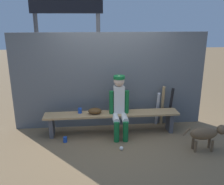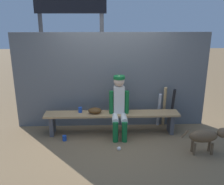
# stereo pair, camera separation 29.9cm
# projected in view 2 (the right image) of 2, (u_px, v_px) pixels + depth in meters

# --- Properties ---
(ground_plane) EXTENTS (30.00, 30.00, 0.00)m
(ground_plane) POSITION_uv_depth(u_px,v_px,m) (112.00, 133.00, 5.26)
(ground_plane) COLOR brown
(chainlink_fence) EXTENTS (4.22, 0.03, 2.09)m
(chainlink_fence) POSITION_uv_depth(u_px,v_px,m) (111.00, 81.00, 5.36)
(chainlink_fence) COLOR #595E63
(chainlink_fence) RESTS_ON ground_plane
(dugout_bench) EXTENTS (2.82, 0.36, 0.46)m
(dugout_bench) POSITION_uv_depth(u_px,v_px,m) (112.00, 117.00, 5.15)
(dugout_bench) COLOR tan
(dugout_bench) RESTS_ON ground_plane
(player_seated) EXTENTS (0.41, 0.55, 1.26)m
(player_seated) POSITION_uv_depth(u_px,v_px,m) (119.00, 105.00, 4.96)
(player_seated) COLOR silver
(player_seated) RESTS_ON ground_plane
(baseball_glove) EXTENTS (0.28, 0.20, 0.12)m
(baseball_glove) POSITION_uv_depth(u_px,v_px,m) (95.00, 111.00, 5.09)
(baseball_glove) COLOR #593819
(baseball_glove) RESTS_ON dugout_bench
(bat_aluminum_silver) EXTENTS (0.08, 0.23, 0.80)m
(bat_aluminum_silver) POSITION_uv_depth(u_px,v_px,m) (159.00, 110.00, 5.47)
(bat_aluminum_silver) COLOR #B7B7BC
(bat_aluminum_silver) RESTS_ON ground_plane
(bat_wood_tan) EXTENTS (0.09, 0.18, 0.93)m
(bat_wood_tan) POSITION_uv_depth(u_px,v_px,m) (164.00, 107.00, 5.48)
(bat_wood_tan) COLOR tan
(bat_wood_tan) RESTS_ON ground_plane
(bat_aluminum_black) EXTENTS (0.07, 0.23, 0.92)m
(bat_aluminum_black) POSITION_uv_depth(u_px,v_px,m) (172.00, 108.00, 5.41)
(bat_aluminum_black) COLOR black
(bat_aluminum_black) RESTS_ON ground_plane
(baseball) EXTENTS (0.07, 0.07, 0.07)m
(baseball) POSITION_uv_depth(u_px,v_px,m) (119.00, 148.00, 4.56)
(baseball) COLOR white
(baseball) RESTS_ON ground_plane
(cup_on_ground) EXTENTS (0.08, 0.08, 0.11)m
(cup_on_ground) POSITION_uv_depth(u_px,v_px,m) (65.00, 138.00, 4.92)
(cup_on_ground) COLOR #1E47AD
(cup_on_ground) RESTS_ON ground_plane
(cup_on_bench) EXTENTS (0.08, 0.08, 0.11)m
(cup_on_bench) POSITION_uv_depth(u_px,v_px,m) (80.00, 110.00, 5.15)
(cup_on_bench) COLOR #1E47AD
(cup_on_bench) RESTS_ON dugout_bench
(scoreboard) EXTENTS (1.99, 0.27, 3.50)m
(scoreboard) POSITION_uv_depth(u_px,v_px,m) (73.00, 16.00, 5.86)
(scoreboard) COLOR #3F3F42
(scoreboard) RESTS_ON ground_plane
(dog) EXTENTS (0.84, 0.20, 0.49)m
(dog) POSITION_uv_depth(u_px,v_px,m) (206.00, 136.00, 4.39)
(dog) COLOR brown
(dog) RESTS_ON ground_plane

